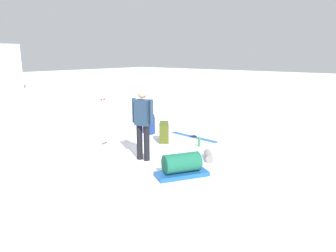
{
  "coord_description": "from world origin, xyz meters",
  "views": [
    {
      "loc": [
        -5.89,
        -4.88,
        2.46
      ],
      "look_at": [
        0.0,
        0.0,
        0.7
      ],
      "focal_mm": 33.27,
      "sensor_mm": 36.0,
      "label": 1
    }
  ],
  "objects": [
    {
      "name": "gear_sled",
      "position": [
        -1.04,
        -1.23,
        0.22
      ],
      "size": [
        1.17,
        0.93,
        0.49
      ],
      "color": "#1A4F96",
      "rests_on": "ground_plane"
    },
    {
      "name": "thermos_bottle",
      "position": [
        0.96,
        -0.32,
        0.13
      ],
      "size": [
        0.07,
        0.07,
        0.26
      ],
      "primitive_type": "cylinder",
      "color": "#27712E",
      "rests_on": "ground_plane"
    },
    {
      "name": "ski_poles_planted_near",
      "position": [
        -0.59,
        1.8,
        0.72
      ],
      "size": [
        0.19,
        0.11,
        1.3
      ],
      "color": "#AEB9C1",
      "rests_on": "ground_plane"
    },
    {
      "name": "sleeping_mat_rolled",
      "position": [
        0.21,
        -1.09,
        0.09
      ],
      "size": [
        0.54,
        0.48,
        0.18
      ],
      "primitive_type": "cylinder",
      "rotation": [
        0.0,
        1.57,
        0.67
      ],
      "color": "gray",
      "rests_on": "ground_plane"
    },
    {
      "name": "ground_plane",
      "position": [
        0.0,
        0.0,
        0.0
      ],
      "size": [
        80.0,
        80.0,
        0.0
      ],
      "primitive_type": "plane",
      "color": "white"
    },
    {
      "name": "skier_standing",
      "position": [
        -0.81,
        0.1,
        0.95
      ],
      "size": [
        0.28,
        0.56,
        1.7
      ],
      "color": "black",
      "rests_on": "ground_plane"
    },
    {
      "name": "ski_pair_near",
      "position": [
        1.65,
        0.36,
        0.01
      ],
      "size": [
        0.32,
        1.76,
        0.05
      ],
      "color": "#295EA5",
      "rests_on": "ground_plane"
    },
    {
      "name": "backpack_bright",
      "position": [
        1.12,
        1.72,
        0.31
      ],
      "size": [
        0.26,
        0.39,
        0.63
      ],
      "color": "navy",
      "rests_on": "ground_plane"
    },
    {
      "name": "backpack_large_dark",
      "position": [
        0.65,
        0.68,
        0.3
      ],
      "size": [
        0.41,
        0.41,
        0.61
      ],
      "color": "#404816",
      "rests_on": "ground_plane"
    }
  ]
}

